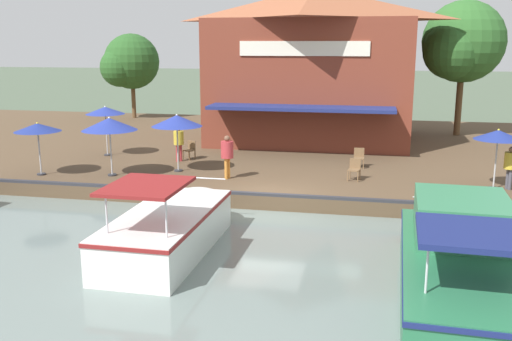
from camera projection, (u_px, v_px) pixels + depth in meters
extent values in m
plane|color=#4C5B47|center=(269.00, 213.00, 20.33)|extent=(220.00, 220.00, 0.00)
cube|color=brown|center=(305.00, 149.00, 30.78)|extent=(22.00, 56.00, 0.60)
cube|color=#2D2D33|center=(269.00, 195.00, 20.29)|extent=(0.20, 50.40, 0.10)
cube|color=brown|center=(313.00, 80.00, 32.03)|extent=(9.10, 10.44, 6.53)
pyramid|color=#9E5638|center=(315.00, 4.00, 31.12)|extent=(9.55, 10.96, 1.76)
cube|color=navy|center=(300.00, 108.00, 27.03)|extent=(1.80, 8.87, 0.16)
cube|color=silver|center=(304.00, 49.00, 27.25)|extent=(0.08, 6.26, 0.70)
cylinder|color=silver|center=(363.00, 0.00, 30.57)|extent=(0.06, 0.06, 2.11)
cylinder|color=silver|center=(268.00, 2.00, 31.60)|extent=(0.06, 0.06, 1.99)
cylinder|color=#B7B7B7|center=(106.00, 133.00, 27.36)|extent=(0.06, 0.06, 2.23)
cylinder|color=#2D2D33|center=(108.00, 155.00, 27.60)|extent=(0.36, 0.36, 0.06)
cone|color=navy|center=(105.00, 110.00, 27.12)|extent=(1.84, 1.84, 0.35)
cone|color=white|center=(105.00, 110.00, 27.12)|extent=(1.14, 1.14, 0.28)
sphere|color=white|center=(105.00, 107.00, 27.09)|extent=(0.08, 0.08, 0.08)
cylinder|color=#B7B7B7|center=(178.00, 145.00, 23.97)|extent=(0.06, 0.06, 2.23)
cylinder|color=#2D2D33|center=(178.00, 170.00, 24.20)|extent=(0.36, 0.36, 0.06)
cone|color=navy|center=(177.00, 121.00, 23.74)|extent=(2.12, 2.12, 0.47)
cone|color=white|center=(177.00, 120.00, 23.73)|extent=(1.31, 1.31, 0.38)
sphere|color=white|center=(177.00, 115.00, 23.69)|extent=(0.08, 0.08, 0.08)
cylinder|color=#B7B7B7|center=(111.00, 149.00, 23.17)|extent=(0.06, 0.06, 2.21)
cylinder|color=#2D2D33|center=(112.00, 175.00, 23.41)|extent=(0.36, 0.36, 0.06)
cone|color=navy|center=(109.00, 124.00, 22.95)|extent=(2.23, 2.23, 0.50)
cone|color=white|center=(109.00, 124.00, 22.94)|extent=(1.38, 1.38, 0.40)
sphere|color=white|center=(109.00, 118.00, 22.89)|extent=(0.08, 0.08, 0.08)
cylinder|color=#B7B7B7|center=(39.00, 151.00, 23.32)|extent=(0.06, 0.06, 2.03)
cylinder|color=#2D2D33|center=(41.00, 174.00, 23.54)|extent=(0.36, 0.36, 0.06)
cone|color=navy|center=(37.00, 127.00, 23.11)|extent=(1.87, 1.87, 0.34)
cone|color=yellow|center=(37.00, 127.00, 23.11)|extent=(1.16, 1.16, 0.27)
sphere|color=yellow|center=(37.00, 123.00, 23.08)|extent=(0.08, 0.08, 0.08)
cylinder|color=#B7B7B7|center=(496.00, 161.00, 21.04)|extent=(0.06, 0.06, 2.10)
cylinder|color=#2D2D33|center=(493.00, 188.00, 21.27)|extent=(0.36, 0.36, 0.06)
cone|color=navy|center=(498.00, 135.00, 20.83)|extent=(1.73, 1.73, 0.36)
cone|color=yellow|center=(498.00, 134.00, 20.82)|extent=(1.07, 1.07, 0.29)
sphere|color=yellow|center=(499.00, 130.00, 20.79)|extent=(0.08, 0.08, 0.08)
cube|color=brown|center=(189.00, 156.00, 26.37)|extent=(0.05, 0.05, 0.42)
cube|color=brown|center=(183.00, 155.00, 26.60)|extent=(0.05, 0.05, 0.42)
cube|color=brown|center=(195.00, 155.00, 26.69)|extent=(0.05, 0.05, 0.42)
cube|color=brown|center=(189.00, 154.00, 26.92)|extent=(0.05, 0.05, 0.42)
cube|color=brown|center=(189.00, 150.00, 26.60)|extent=(0.58, 0.58, 0.05)
cube|color=brown|center=(192.00, 145.00, 26.71)|extent=(0.21, 0.42, 0.40)
cube|color=brown|center=(358.00, 177.00, 22.28)|extent=(0.05, 0.05, 0.42)
cube|color=brown|center=(348.00, 176.00, 22.42)|extent=(0.05, 0.05, 0.42)
cube|color=brown|center=(360.00, 175.00, 22.64)|extent=(0.05, 0.05, 0.42)
cube|color=brown|center=(350.00, 174.00, 22.79)|extent=(0.05, 0.05, 0.42)
cube|color=brown|center=(354.00, 170.00, 22.49)|extent=(0.51, 0.51, 0.05)
cube|color=brown|center=(355.00, 163.00, 22.62)|extent=(0.12, 0.44, 0.40)
cube|color=brown|center=(363.00, 164.00, 24.59)|extent=(0.04, 0.04, 0.42)
cube|color=brown|center=(354.00, 164.00, 24.66)|extent=(0.04, 0.04, 0.42)
cube|color=brown|center=(363.00, 162.00, 24.97)|extent=(0.04, 0.04, 0.42)
cube|color=brown|center=(354.00, 162.00, 25.04)|extent=(0.04, 0.04, 0.42)
cube|color=brown|center=(359.00, 158.00, 24.77)|extent=(0.45, 0.45, 0.05)
cube|color=brown|center=(359.00, 152.00, 24.91)|extent=(0.05, 0.44, 0.40)
cylinder|color=orange|center=(229.00, 168.00, 22.86)|extent=(0.13, 0.13, 0.85)
cylinder|color=orange|center=(226.00, 169.00, 22.71)|extent=(0.13, 0.13, 0.85)
cylinder|color=#B23338|center=(227.00, 150.00, 22.62)|extent=(0.50, 0.50, 0.67)
sphere|color=brown|center=(227.00, 138.00, 22.52)|extent=(0.23, 0.23, 0.23)
cylinder|color=#4C4C56|center=(508.00, 179.00, 21.22)|extent=(0.13, 0.13, 0.78)
cylinder|color=#4C4C56|center=(510.00, 180.00, 21.06)|extent=(0.13, 0.13, 0.78)
cylinder|color=gold|center=(511.00, 161.00, 20.98)|extent=(0.46, 0.46, 0.62)
sphere|color=#9E7051|center=(512.00, 150.00, 20.89)|extent=(0.21, 0.21, 0.21)
cylinder|color=#B23338|center=(177.00, 153.00, 26.10)|extent=(0.13, 0.13, 0.79)
cylinder|color=#B23338|center=(181.00, 153.00, 26.17)|extent=(0.13, 0.13, 0.79)
cylinder|color=gold|center=(179.00, 138.00, 25.98)|extent=(0.46, 0.46, 0.62)
sphere|color=brown|center=(178.00, 129.00, 25.89)|extent=(0.21, 0.21, 0.21)
cube|color=white|center=(167.00, 232.00, 16.19)|extent=(5.60, 2.33, 1.18)
ellipsoid|color=white|center=(198.00, 206.00, 18.84)|extent=(1.99, 2.17, 1.18)
cube|color=maroon|center=(166.00, 215.00, 16.07)|extent=(5.66, 2.37, 0.10)
cube|color=maroon|center=(146.00, 186.00, 14.57)|extent=(2.35, 1.95, 0.09)
cylinder|color=silver|center=(166.00, 216.00, 13.86)|extent=(0.05, 0.05, 1.09)
cylinder|color=silver|center=(106.00, 212.00, 14.19)|extent=(0.05, 0.05, 1.09)
cylinder|color=silver|center=(199.00, 178.00, 18.86)|extent=(0.06, 1.80, 0.04)
cube|color=#287047|center=(464.00, 278.00, 13.19)|extent=(7.21, 3.08, 1.08)
ellipsoid|color=#287047|center=(451.00, 230.00, 16.56)|extent=(2.61, 2.75, 1.08)
cube|color=navy|center=(465.00, 259.00, 13.09)|extent=(7.30, 3.12, 0.10)
cube|color=#337A51|center=(462.00, 218.00, 14.15)|extent=(2.78, 2.34, 1.04)
cube|color=black|center=(468.00, 230.00, 12.86)|extent=(0.14, 1.95, 0.36)
cube|color=navy|center=(479.00, 234.00, 11.26)|extent=(2.21, 2.45, 0.12)
cylinder|color=silver|center=(427.00, 267.00, 11.00)|extent=(0.05, 0.05, 1.08)
cylinder|color=silver|center=(452.00, 199.00, 16.65)|extent=(0.13, 2.23, 0.04)
ellipsoid|color=white|center=(148.00, 284.00, 13.83)|extent=(0.62, 0.47, 0.24)
cylinder|color=white|center=(141.00, 275.00, 13.59)|extent=(0.07, 0.07, 0.40)
sphere|color=white|center=(140.00, 267.00, 13.54)|extent=(0.10, 0.10, 0.10)
cone|color=orange|center=(138.00, 268.00, 13.48)|extent=(0.07, 0.06, 0.04)
cylinder|color=brown|center=(459.00, 104.00, 33.31)|extent=(0.37, 0.37, 3.65)
sphere|color=#2D6028|center=(464.00, 42.00, 32.53)|extent=(4.65, 4.65, 4.65)
sphere|color=#2D6028|center=(452.00, 50.00, 31.88)|extent=(3.25, 3.25, 3.25)
cylinder|color=brown|center=(134.00, 100.00, 41.20)|extent=(0.29, 0.29, 2.56)
sphere|color=#285623|center=(132.00, 61.00, 40.59)|extent=(3.91, 3.91, 3.91)
sphere|color=#285623|center=(120.00, 67.00, 40.05)|extent=(2.74, 2.74, 2.74)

